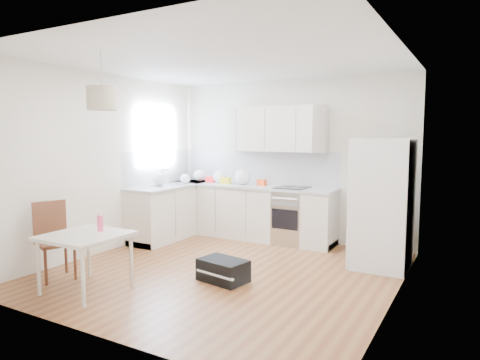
# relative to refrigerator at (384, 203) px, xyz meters

# --- Properties ---
(floor) EXTENTS (4.20, 4.20, 0.00)m
(floor) POSITION_rel_refrigerator_xyz_m (-1.74, -1.25, -0.86)
(floor) COLOR brown
(floor) RESTS_ON ground
(ceiling) EXTENTS (4.20, 4.20, 0.00)m
(ceiling) POSITION_rel_refrigerator_xyz_m (-1.74, -1.25, 1.84)
(ceiling) COLOR white
(ceiling) RESTS_ON wall_back
(wall_back) EXTENTS (4.20, 0.00, 4.20)m
(wall_back) POSITION_rel_refrigerator_xyz_m (-1.74, 0.85, 0.49)
(wall_back) COLOR silver
(wall_back) RESTS_ON floor
(wall_left) EXTENTS (0.00, 4.20, 4.20)m
(wall_left) POSITION_rel_refrigerator_xyz_m (-3.84, -1.25, 0.49)
(wall_left) COLOR silver
(wall_left) RESTS_ON floor
(wall_right) EXTENTS (0.00, 4.20, 4.20)m
(wall_right) POSITION_rel_refrigerator_xyz_m (0.36, -1.25, 0.49)
(wall_right) COLOR silver
(wall_right) RESTS_ON floor
(window_glassblock) EXTENTS (0.02, 1.00, 1.00)m
(window_glassblock) POSITION_rel_refrigerator_xyz_m (-3.83, -0.10, 0.89)
(window_glassblock) COLOR #BFE0F9
(window_glassblock) RESTS_ON wall_left
(cabinets_back) EXTENTS (3.00, 0.60, 0.88)m
(cabinets_back) POSITION_rel_refrigerator_xyz_m (-2.34, 0.55, -0.42)
(cabinets_back) COLOR silver
(cabinets_back) RESTS_ON floor
(cabinets_left) EXTENTS (0.60, 1.80, 0.88)m
(cabinets_left) POSITION_rel_refrigerator_xyz_m (-3.54, -0.05, -0.42)
(cabinets_left) COLOR silver
(cabinets_left) RESTS_ON floor
(counter_back) EXTENTS (3.02, 0.64, 0.04)m
(counter_back) POSITION_rel_refrigerator_xyz_m (-2.34, 0.55, 0.04)
(counter_back) COLOR silver
(counter_back) RESTS_ON cabinets_back
(counter_left) EXTENTS (0.64, 1.82, 0.04)m
(counter_left) POSITION_rel_refrigerator_xyz_m (-3.54, -0.05, 0.04)
(counter_left) COLOR silver
(counter_left) RESTS_ON cabinets_left
(backsplash_back) EXTENTS (3.00, 0.01, 0.58)m
(backsplash_back) POSITION_rel_refrigerator_xyz_m (-2.34, 0.84, 0.35)
(backsplash_back) COLOR silver
(backsplash_back) RESTS_ON wall_back
(backsplash_left) EXTENTS (0.01, 1.80, 0.58)m
(backsplash_left) POSITION_rel_refrigerator_xyz_m (-3.84, -0.05, 0.35)
(backsplash_left) COLOR silver
(backsplash_left) RESTS_ON wall_left
(upper_cabinets) EXTENTS (1.70, 0.32, 0.75)m
(upper_cabinets) POSITION_rel_refrigerator_xyz_m (-1.89, 0.69, 1.01)
(upper_cabinets) COLOR silver
(upper_cabinets) RESTS_ON wall_back
(range_oven) EXTENTS (0.50, 0.61, 0.88)m
(range_oven) POSITION_rel_refrigerator_xyz_m (-1.54, 0.55, -0.42)
(range_oven) COLOR silver
(range_oven) RESTS_ON floor
(sink) EXTENTS (0.50, 0.80, 0.16)m
(sink) POSITION_rel_refrigerator_xyz_m (-3.54, -0.10, 0.05)
(sink) COLOR silver
(sink) RESTS_ON counter_left
(refrigerator) EXTENTS (0.84, 0.87, 1.73)m
(refrigerator) POSITION_rel_refrigerator_xyz_m (0.00, 0.00, 0.00)
(refrigerator) COLOR white
(refrigerator) RESTS_ON floor
(dining_table) EXTENTS (0.85, 0.85, 0.66)m
(dining_table) POSITION_rel_refrigerator_xyz_m (-2.75, -2.62, -0.27)
(dining_table) COLOR beige
(dining_table) RESTS_ON floor
(dining_chair) EXTENTS (0.52, 0.52, 0.95)m
(dining_chair) POSITION_rel_refrigerator_xyz_m (-3.40, -2.52, -0.39)
(dining_chair) COLOR #4B2816
(dining_chair) RESTS_ON floor
(drink_bottle) EXTENTS (0.08, 0.08, 0.23)m
(drink_bottle) POSITION_rel_refrigerator_xyz_m (-2.72, -2.43, -0.09)
(drink_bottle) COLOR #F64474
(drink_bottle) RESTS_ON dining_table
(gym_bag) EXTENTS (0.64, 0.48, 0.27)m
(gym_bag) POSITION_rel_refrigerator_xyz_m (-1.56, -1.58, -0.73)
(gym_bag) COLOR black
(gym_bag) RESTS_ON floor
(pendant_lamp) EXTENTS (0.41, 0.41, 0.26)m
(pendant_lamp) POSITION_rel_refrigerator_xyz_m (-2.58, -2.46, 1.32)
(pendant_lamp) COLOR #C0AF93
(pendant_lamp) RESTS_ON ceiling
(grocery_bag_a) EXTENTS (0.23, 0.20, 0.21)m
(grocery_bag_a) POSITION_rel_refrigerator_xyz_m (-3.42, 0.60, 0.16)
(grocery_bag_a) COLOR white
(grocery_bag_a) RESTS_ON counter_back
(grocery_bag_b) EXTENTS (0.24, 0.21, 0.22)m
(grocery_bag_b) POSITION_rel_refrigerator_xyz_m (-2.96, 0.57, 0.16)
(grocery_bag_b) COLOR white
(grocery_bag_b) RESTS_ON counter_back
(grocery_bag_c) EXTENTS (0.29, 0.25, 0.26)m
(grocery_bag_c) POSITION_rel_refrigerator_xyz_m (-2.48, 0.54, 0.19)
(grocery_bag_c) COLOR white
(grocery_bag_c) RESTS_ON counter_back
(grocery_bag_d) EXTENTS (0.19, 0.16, 0.17)m
(grocery_bag_d) POSITION_rel_refrigerator_xyz_m (-3.44, 0.20, 0.14)
(grocery_bag_d) COLOR white
(grocery_bag_d) RESTS_ON counter_back
(grocery_bag_e) EXTENTS (0.24, 0.20, 0.22)m
(grocery_bag_e) POSITION_rel_refrigerator_xyz_m (-3.61, -0.31, 0.16)
(grocery_bag_e) COLOR white
(grocery_bag_e) RESTS_ON counter_left
(snack_orange) EXTENTS (0.16, 0.11, 0.10)m
(snack_orange) POSITION_rel_refrigerator_xyz_m (-2.13, 0.60, 0.11)
(snack_orange) COLOR #FB4C16
(snack_orange) RESTS_ON counter_back
(snack_yellow) EXTENTS (0.17, 0.11, 0.12)m
(snack_yellow) POSITION_rel_refrigerator_xyz_m (-2.78, 0.49, 0.11)
(snack_yellow) COLOR yellow
(snack_yellow) RESTS_ON counter_back
(snack_red) EXTENTS (0.17, 0.12, 0.11)m
(snack_red) POSITION_rel_refrigerator_xyz_m (-3.15, 0.56, 0.11)
(snack_red) COLOR red
(snack_red) RESTS_ON counter_back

